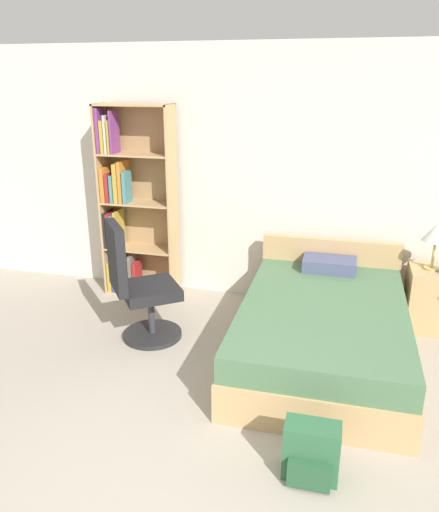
% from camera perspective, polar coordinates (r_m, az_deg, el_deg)
% --- Properties ---
extents(wall_back, '(9.00, 0.06, 2.60)m').
position_cam_1_polar(wall_back, '(5.16, 6.72, 8.80)').
color(wall_back, silver).
rests_on(wall_back, ground_plane).
extents(bookshelf, '(0.78, 0.31, 2.02)m').
position_cam_1_polar(bookshelf, '(5.41, -10.21, 5.16)').
color(bookshelf, tan).
rests_on(bookshelf, ground_plane).
extents(bed, '(1.35, 2.10, 0.76)m').
position_cam_1_polar(bed, '(4.36, 11.70, -8.03)').
color(bed, tan).
rests_on(bed, ground_plane).
extents(office_chair, '(0.72, 0.70, 1.11)m').
position_cam_1_polar(office_chair, '(4.50, -9.21, -3.72)').
color(office_chair, '#232326').
rests_on(office_chair, ground_plane).
extents(nightstand, '(0.51, 0.49, 0.59)m').
position_cam_1_polar(nightstand, '(5.14, 23.41, -4.51)').
color(nightstand, tan).
rests_on(nightstand, ground_plane).
extents(table_lamp, '(0.25, 0.25, 0.44)m').
position_cam_1_polar(table_lamp, '(4.91, 23.57, 2.35)').
color(table_lamp, tan).
rests_on(table_lamp, nightstand).
extents(backpack_green, '(0.33, 0.24, 0.36)m').
position_cam_1_polar(backpack_green, '(3.22, 10.43, -21.26)').
color(backpack_green, '#2D603D').
rests_on(backpack_green, ground_plane).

